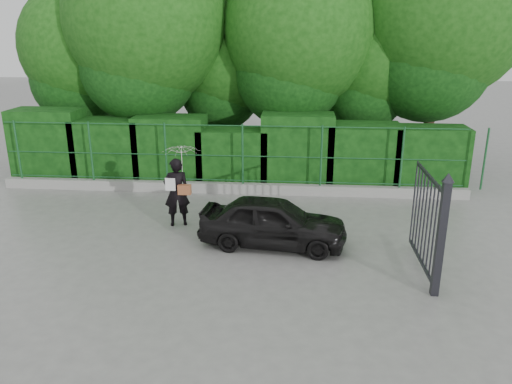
{
  "coord_description": "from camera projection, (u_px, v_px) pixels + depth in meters",
  "views": [
    {
      "loc": [
        1.98,
        -9.68,
        4.72
      ],
      "look_at": [
        1.06,
        1.3,
        1.1
      ],
      "focal_mm": 35.0,
      "sensor_mm": 36.0,
      "label": 1
    }
  ],
  "objects": [
    {
      "name": "trees",
      "position": [
        274.0,
        32.0,
        16.59
      ],
      "size": [
        17.1,
        6.15,
        8.08
      ],
      "color": "black",
      "rests_on": "ground"
    },
    {
      "name": "kerb",
      "position": [
        230.0,
        188.0,
        15.01
      ],
      "size": [
        14.0,
        0.25,
        0.3
      ],
      "primitive_type": "cube",
      "color": "#9E9E99",
      "rests_on": "ground"
    },
    {
      "name": "car",
      "position": [
        273.0,
        222.0,
        11.27
      ],
      "size": [
        3.45,
        1.71,
        1.13
      ],
      "primitive_type": "imported",
      "rotation": [
        0.0,
        0.0,
        1.46
      ],
      "color": "black",
      "rests_on": "ground"
    },
    {
      "name": "gate",
      "position": [
        434.0,
        226.0,
        9.38
      ],
      "size": [
        0.22,
        2.33,
        2.36
      ],
      "color": "#25252C",
      "rests_on": "ground"
    },
    {
      "name": "hedge",
      "position": [
        229.0,
        152.0,
        15.69
      ],
      "size": [
        14.2,
        1.2,
        2.29
      ],
      "color": "black",
      "rests_on": "ground"
    },
    {
      "name": "ground",
      "position": [
        202.0,
        258.0,
        10.8
      ],
      "size": [
        80.0,
        80.0,
        0.0
      ],
      "primitive_type": "plane",
      "color": "gray"
    },
    {
      "name": "woman",
      "position": [
        180.0,
        174.0,
        12.21
      ],
      "size": [
        0.97,
        0.93,
        2.05
      ],
      "color": "black",
      "rests_on": "ground"
    },
    {
      "name": "fence",
      "position": [
        237.0,
        154.0,
        14.67
      ],
      "size": [
        14.13,
        0.06,
        1.8
      ],
      "color": "#1A5228",
      "rests_on": "kerb"
    }
  ]
}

